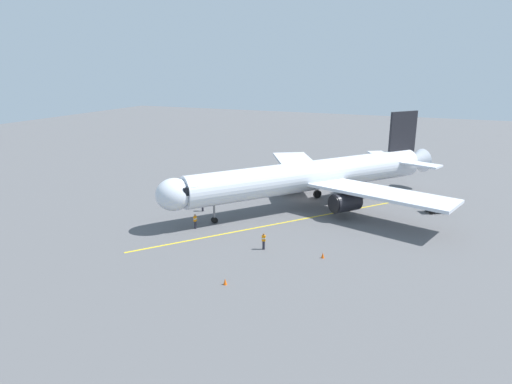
{
  "coord_description": "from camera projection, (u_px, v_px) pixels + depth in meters",
  "views": [
    {
      "loc": [
        -16.83,
        56.31,
        17.76
      ],
      "look_at": [
        3.34,
        9.07,
        3.0
      ],
      "focal_mm": 31.21,
      "sensor_mm": 36.0,
      "label": 1
    }
  ],
  "objects": [
    {
      "name": "baggage_cart_near_nose",
      "position": [
        437.0,
        207.0,
        55.25
      ],
      "size": [
        2.95,
        2.49,
        1.27
      ],
      "color": "white",
      "rests_on": "ground"
    },
    {
      "name": "apron_lead_in_line",
      "position": [
        296.0,
        220.0,
        52.6
      ],
      "size": [
        25.2,
        31.37,
        0.01
      ],
      "primitive_type": "cube",
      "rotation": [
        0.0,
        0.0,
        -0.68
      ],
      "color": "yellow",
      "rests_on": "ground"
    },
    {
      "name": "ground_plane",
      "position": [
        304.0,
        199.0,
        61.03
      ],
      "size": [
        220.0,
        220.0,
        0.0
      ],
      "primitive_type": "plane",
      "color": "#565659"
    },
    {
      "name": "safety_cone_nose_right",
      "position": [
        323.0,
        255.0,
        42.32
      ],
      "size": [
        0.32,
        0.32,
        0.55
      ],
      "primitive_type": "cone",
      "color": "#F2590F",
      "rests_on": "ground"
    },
    {
      "name": "ground_crew_wing_walker",
      "position": [
        203.0,
        204.0,
        55.68
      ],
      "size": [
        0.34,
        0.45,
        1.71
      ],
      "color": "#23232D",
      "rests_on": "ground"
    },
    {
      "name": "ground_crew_marshaller",
      "position": [
        264.0,
        241.0,
        44.15
      ],
      "size": [
        0.46,
        0.36,
        1.71
      ],
      "color": "#23232D",
      "rests_on": "ground"
    },
    {
      "name": "safety_cone_nose_left",
      "position": [
        184.0,
        199.0,
        59.85
      ],
      "size": [
        0.32,
        0.32,
        0.55
      ],
      "primitive_type": "cone",
      "color": "#F2590F",
      "rests_on": "ground"
    },
    {
      "name": "airplane",
      "position": [
        313.0,
        176.0,
        56.92
      ],
      "size": [
        31.93,
        34.09,
        11.5
      ],
      "color": "silver",
      "rests_on": "ground"
    },
    {
      "name": "ground_crew_loader",
      "position": [
        195.0,
        221.0,
        49.75
      ],
      "size": [
        0.28,
        0.42,
        1.71
      ],
      "color": "#23232D",
      "rests_on": "ground"
    },
    {
      "name": "safety_cone_wing_port",
      "position": [
        225.0,
        282.0,
        37.19
      ],
      "size": [
        0.32,
        0.32,
        0.55
      ],
      "primitive_type": "cone",
      "color": "#F2590F",
      "rests_on": "ground"
    }
  ]
}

